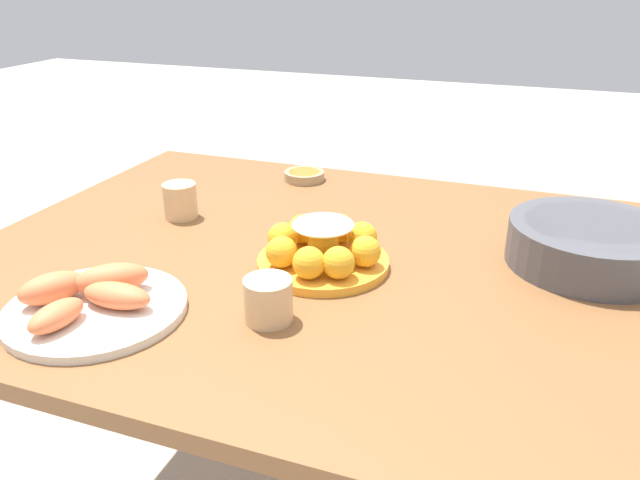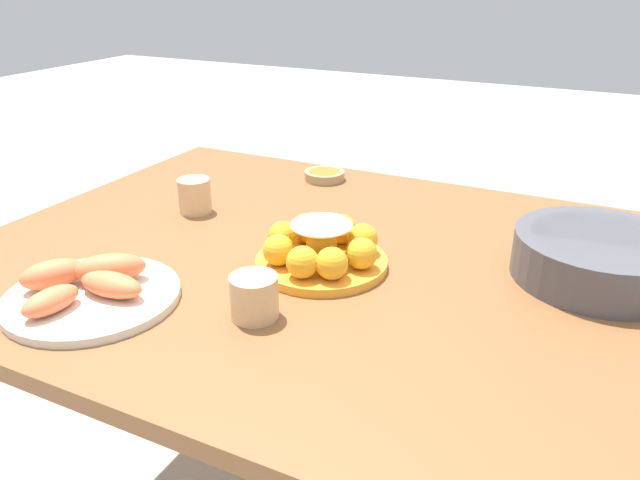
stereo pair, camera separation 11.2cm
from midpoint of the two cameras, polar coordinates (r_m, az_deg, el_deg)
The scene contains 7 objects.
dining_table at distance 1.19m, azimuth 2.56°, elevation -5.04°, with size 1.29×1.01×0.70m.
cake_plate at distance 1.09m, azimuth 3.03°, elevation -0.89°, with size 0.23×0.23×0.09m.
serving_bowl at distance 1.17m, azimuth 26.77°, elevation -1.39°, with size 0.29×0.29×0.08m.
sauce_bowl at distance 1.55m, azimuth 2.48°, elevation 5.92°, with size 0.10×0.10×0.02m.
seafood_platter at distance 1.04m, azimuth -17.54°, elevation -4.35°, with size 0.28×0.28×0.06m.
cup_near at distance 0.94m, azimuth -2.68°, elevation -5.29°, with size 0.07×0.07×0.07m.
cup_far at distance 1.36m, azimuth -9.11°, elevation 3.99°, with size 0.07×0.07×0.07m.
Camera 2 is at (0.47, -0.94, 1.20)m, focal length 35.00 mm.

